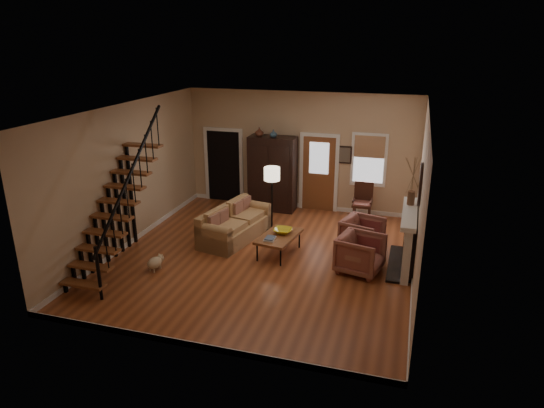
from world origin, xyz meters
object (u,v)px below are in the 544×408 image
(coffee_table, at_px, (279,245))
(floor_lamp, at_px, (272,201))
(armoire, at_px, (273,174))
(armchair_right, at_px, (362,235))
(side_chair, at_px, (362,203))
(armchair_left, at_px, (360,254))
(sofa, at_px, (236,223))

(coffee_table, bearing_deg, floor_lamp, 113.56)
(armoire, distance_m, armchair_right, 3.57)
(armchair_right, xyz_separation_m, side_chair, (-0.23, 1.94, 0.12))
(coffee_table, bearing_deg, armchair_left, -10.29)
(sofa, relative_size, armchair_right, 2.43)
(armchair_right, bearing_deg, coffee_table, 128.53)
(armoire, bearing_deg, armchair_right, -37.55)
(armoire, xyz_separation_m, floor_lamp, (0.48, -1.69, -0.20))
(armchair_left, distance_m, armchair_right, 1.08)
(coffee_table, height_order, side_chair, side_chair)
(coffee_table, relative_size, armchair_right, 1.40)
(sofa, xyz_separation_m, floor_lamp, (0.74, 0.62, 0.46))
(coffee_table, bearing_deg, side_chair, 59.85)
(side_chair, bearing_deg, sofa, -143.18)
(sofa, height_order, armchair_left, armchair_left)
(armoire, height_order, side_chair, armoire)
(armoire, relative_size, armchair_left, 2.35)
(sofa, bearing_deg, side_chair, 48.51)
(coffee_table, xyz_separation_m, side_chair, (1.55, 2.67, 0.28))
(coffee_table, bearing_deg, armoire, 109.19)
(armoire, distance_m, side_chair, 2.61)
(floor_lamp, bearing_deg, side_chair, 35.68)
(floor_lamp, bearing_deg, coffee_table, -66.44)
(coffee_table, distance_m, armchair_right, 1.93)
(armchair_left, relative_size, side_chair, 0.87)
(armoire, distance_m, armchair_left, 4.35)
(armchair_left, bearing_deg, armoire, 54.76)
(armchair_left, distance_m, floor_lamp, 2.86)
(sofa, distance_m, armchair_left, 3.25)
(coffee_table, xyz_separation_m, armchair_left, (1.87, -0.34, 0.17))
(sofa, distance_m, floor_lamp, 1.07)
(coffee_table, xyz_separation_m, floor_lamp, (-0.52, 1.19, 0.62))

